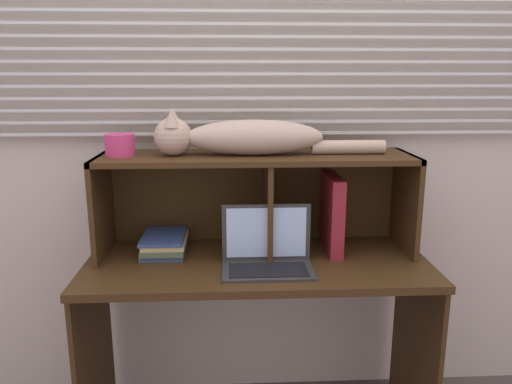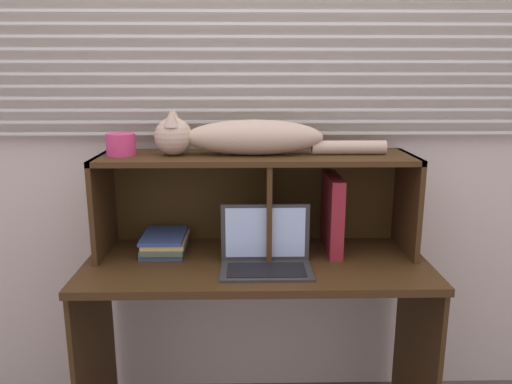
{
  "view_description": "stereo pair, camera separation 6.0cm",
  "coord_description": "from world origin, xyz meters",
  "px_view_note": "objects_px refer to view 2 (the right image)",
  "views": [
    {
      "loc": [
        -0.1,
        -1.62,
        1.49
      ],
      "look_at": [
        0.0,
        0.34,
        1.02
      ],
      "focal_mm": 34.79,
      "sensor_mm": 36.0,
      "label": 1
    },
    {
      "loc": [
        -0.04,
        -1.62,
        1.49
      ],
      "look_at": [
        0.0,
        0.34,
        1.02
      ],
      "focal_mm": 34.79,
      "sensor_mm": 36.0,
      "label": 2
    }
  ],
  "objects_px": {
    "book_stack": "(165,243)",
    "small_basket": "(121,144)",
    "binder_upright": "(332,214)",
    "laptop": "(266,254)",
    "cat": "(241,137)"
  },
  "relations": [
    {
      "from": "small_basket",
      "to": "laptop",
      "type": "bearing_deg",
      "value": -18.15
    },
    {
      "from": "cat",
      "to": "binder_upright",
      "type": "distance_m",
      "value": 0.49
    },
    {
      "from": "cat",
      "to": "book_stack",
      "type": "relative_size",
      "value": 3.69
    },
    {
      "from": "binder_upright",
      "to": "small_basket",
      "type": "xyz_separation_m",
      "value": [
        -0.85,
        0.0,
        0.29
      ]
    },
    {
      "from": "cat",
      "to": "binder_upright",
      "type": "bearing_deg",
      "value": 0.0
    },
    {
      "from": "cat",
      "to": "laptop",
      "type": "height_order",
      "value": "cat"
    },
    {
      "from": "small_basket",
      "to": "cat",
      "type": "bearing_deg",
      "value": 0.0
    },
    {
      "from": "laptop",
      "to": "book_stack",
      "type": "bearing_deg",
      "value": 155.47
    },
    {
      "from": "cat",
      "to": "book_stack",
      "type": "bearing_deg",
      "value": 179.71
    },
    {
      "from": "cat",
      "to": "small_basket",
      "type": "relative_size",
      "value": 8.01
    },
    {
      "from": "binder_upright",
      "to": "book_stack",
      "type": "bearing_deg",
      "value": 179.87
    },
    {
      "from": "binder_upright",
      "to": "book_stack",
      "type": "xyz_separation_m",
      "value": [
        -0.69,
        0.0,
        -0.12
      ]
    },
    {
      "from": "binder_upright",
      "to": "small_basket",
      "type": "relative_size",
      "value": 2.77
    },
    {
      "from": "book_stack",
      "to": "small_basket",
      "type": "xyz_separation_m",
      "value": [
        -0.16,
        -0.0,
        0.41
      ]
    },
    {
      "from": "laptop",
      "to": "binder_upright",
      "type": "bearing_deg",
      "value": 33.51
    }
  ]
}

